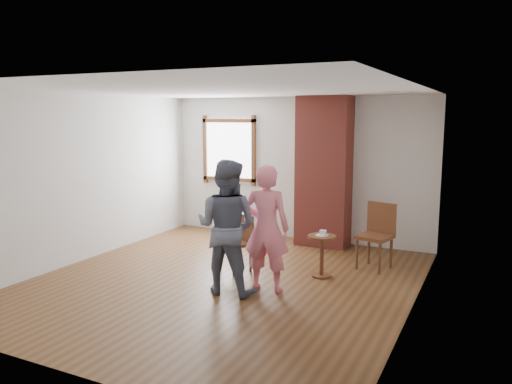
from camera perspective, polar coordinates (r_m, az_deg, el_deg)
ground at (r=7.01m, az=-3.80°, el=-10.18°), size 5.50×5.50×0.00m
room_shell at (r=7.20m, az=-1.94°, el=5.06°), size 5.04×5.52×2.62m
brick_chimney at (r=8.73m, az=7.76°, el=2.31°), size 0.90×0.50×2.60m
stoneware_crock at (r=9.37m, az=-2.11°, el=-3.84°), size 0.42×0.42×0.45m
dark_pot at (r=9.12m, az=-1.22°, el=-5.10°), size 0.22×0.22×0.17m
dining_chair_left at (r=7.35m, az=-1.97°, el=-5.46°), size 0.51×0.51×0.83m
dining_chair_right at (r=7.68m, az=13.69°, el=-4.46°), size 0.56×0.56×0.98m
side_table at (r=7.15m, az=7.53°, el=-6.49°), size 0.40×0.40×0.60m
cake_plate at (r=7.10m, az=7.57°, el=-4.92°), size 0.18×0.18×0.01m
cake_slice at (r=7.08m, az=7.65°, el=-4.66°), size 0.08×0.07×0.06m
man at (r=6.40m, az=-3.39°, el=-3.98°), size 0.89×0.72×1.73m
person_pink at (r=6.46m, az=1.18°, el=-4.15°), size 0.67×0.50×1.66m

